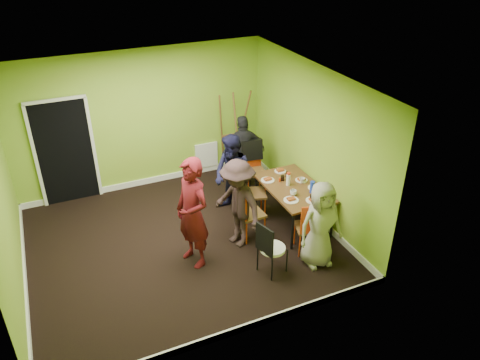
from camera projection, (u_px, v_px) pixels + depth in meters
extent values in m
plane|color=black|center=(182.00, 242.00, 8.02)|extent=(5.00, 5.00, 0.00)
cube|color=#8DB02D|center=(142.00, 121.00, 9.12)|extent=(5.00, 0.04, 2.80)
cube|color=#8DB02D|center=(233.00, 252.00, 5.55)|extent=(5.00, 0.04, 2.80)
cube|color=#8DB02D|center=(2.00, 205.00, 6.45)|extent=(0.04, 4.50, 2.80)
cube|color=#8DB02D|center=(313.00, 143.00, 8.23)|extent=(0.04, 4.50, 2.80)
cube|color=white|center=(170.00, 84.00, 6.65)|extent=(5.00, 4.50, 0.04)
cube|color=black|center=(65.00, 153.00, 8.75)|extent=(1.00, 0.05, 2.04)
cube|color=white|center=(206.00, 155.00, 10.05)|extent=(0.50, 0.04, 0.55)
cylinder|color=black|center=(293.00, 231.00, 7.69)|extent=(0.04, 0.04, 0.71)
cylinder|color=black|center=(332.00, 220.00, 7.97)|extent=(0.04, 0.04, 0.71)
cylinder|color=black|center=(256.00, 192.00, 8.79)|extent=(0.04, 0.04, 0.71)
cylinder|color=black|center=(292.00, 184.00, 9.07)|extent=(0.04, 0.04, 0.71)
cube|color=brown|center=(294.00, 188.00, 8.19)|extent=(0.90, 1.50, 0.04)
cylinder|color=#CF4213|center=(242.00, 200.00, 8.76)|extent=(0.03, 0.03, 0.48)
cylinder|color=#CF4213|center=(245.00, 211.00, 8.44)|extent=(0.03, 0.03, 0.48)
cylinder|color=#CF4213|center=(261.00, 199.00, 8.80)|extent=(0.03, 0.03, 0.48)
cylinder|color=#CF4213|center=(265.00, 209.00, 8.49)|extent=(0.03, 0.03, 0.48)
cube|color=brown|center=(254.00, 193.00, 8.50)|extent=(0.53, 0.53, 0.04)
cube|color=#CF4213|center=(243.00, 180.00, 8.34)|extent=(0.14, 0.40, 0.53)
cylinder|color=#CF4213|center=(237.00, 222.00, 8.13)|extent=(0.03, 0.03, 0.47)
cylinder|color=#CF4213|center=(246.00, 233.00, 7.86)|extent=(0.03, 0.03, 0.47)
cylinder|color=#CF4213|center=(255.00, 217.00, 8.27)|extent=(0.03, 0.03, 0.47)
cylinder|color=#CF4213|center=(265.00, 228.00, 8.00)|extent=(0.03, 0.03, 0.47)
cube|color=brown|center=(251.00, 214.00, 7.95)|extent=(0.44, 0.44, 0.04)
cube|color=#CF4213|center=(241.00, 203.00, 7.73)|extent=(0.05, 0.39, 0.52)
cylinder|color=#CF4213|center=(260.00, 177.00, 9.57)|extent=(0.03, 0.03, 0.46)
cylinder|color=#CF4213|center=(243.00, 179.00, 9.48)|extent=(0.03, 0.03, 0.46)
cylinder|color=#CF4213|center=(265.00, 185.00, 9.27)|extent=(0.03, 0.03, 0.46)
cylinder|color=#CF4213|center=(248.00, 187.00, 9.19)|extent=(0.03, 0.03, 0.46)
cube|color=brown|center=(254.00, 172.00, 9.26)|extent=(0.47, 0.47, 0.04)
cube|color=#CF4213|center=(252.00, 155.00, 9.29)|extent=(0.39, 0.09, 0.52)
cylinder|color=#CF4213|center=(300.00, 245.00, 7.57)|extent=(0.03, 0.03, 0.45)
cylinder|color=#CF4213|center=(320.00, 244.00, 7.62)|extent=(0.03, 0.03, 0.45)
cylinder|color=#CF4213|center=(295.00, 233.00, 7.87)|extent=(0.03, 0.03, 0.45)
cylinder|color=#CF4213|center=(314.00, 232.00, 7.91)|extent=(0.03, 0.03, 0.45)
cube|color=brown|center=(308.00, 227.00, 7.63)|extent=(0.50, 0.50, 0.04)
cube|color=#CF4213|center=(313.00, 220.00, 7.33)|extent=(0.37, 0.13, 0.50)
cylinder|color=black|center=(258.00, 259.00, 7.29)|extent=(0.02, 0.02, 0.43)
cylinder|color=black|center=(272.00, 269.00, 7.08)|extent=(0.02, 0.02, 0.43)
cylinder|color=black|center=(272.00, 251.00, 7.47)|extent=(0.02, 0.02, 0.43)
cylinder|color=black|center=(287.00, 260.00, 7.26)|extent=(0.02, 0.02, 0.43)
cylinder|color=white|center=(273.00, 248.00, 7.17)|extent=(0.40, 0.40, 0.05)
cube|color=black|center=(265.00, 240.00, 6.94)|extent=(0.13, 0.35, 0.47)
cylinder|color=brown|center=(222.00, 133.00, 9.83)|extent=(0.26, 0.42, 1.82)
cylinder|color=brown|center=(242.00, 129.00, 10.00)|extent=(0.26, 0.42, 1.82)
cylinder|color=brown|center=(237.00, 136.00, 9.70)|extent=(0.04, 0.41, 1.78)
cube|color=brown|center=(233.00, 134.00, 9.90)|extent=(0.49, 0.04, 0.04)
cylinder|color=white|center=(268.00, 180.00, 8.37)|extent=(0.24, 0.24, 0.01)
cylinder|color=white|center=(291.00, 200.00, 7.78)|extent=(0.25, 0.25, 0.01)
cylinder|color=white|center=(280.00, 171.00, 8.67)|extent=(0.22, 0.22, 0.01)
cylinder|color=white|center=(313.00, 200.00, 7.77)|extent=(0.25, 0.25, 0.01)
cylinder|color=white|center=(301.00, 180.00, 8.37)|extent=(0.22, 0.22, 0.01)
cylinder|color=white|center=(315.00, 188.00, 8.14)|extent=(0.27, 0.27, 0.01)
cylinder|color=white|center=(288.00, 180.00, 8.18)|extent=(0.07, 0.07, 0.22)
cylinder|color=#1A38C4|center=(312.00, 187.00, 7.96)|extent=(0.08, 0.08, 0.21)
cylinder|color=#CF4213|center=(280.00, 180.00, 8.32)|extent=(0.03, 0.03, 0.08)
cylinder|color=black|center=(283.00, 178.00, 8.36)|extent=(0.07, 0.07, 0.09)
cylinder|color=black|center=(287.00, 174.00, 8.47)|extent=(0.06, 0.06, 0.10)
cylinder|color=black|center=(312.00, 198.00, 7.77)|extent=(0.06, 0.06, 0.10)
imported|color=white|center=(293.00, 193.00, 7.92)|extent=(0.12, 0.12, 0.09)
imported|color=white|center=(302.00, 180.00, 8.28)|extent=(0.10, 0.10, 0.10)
imported|color=#560E15|center=(193.00, 213.00, 7.14)|extent=(0.63, 0.77, 1.83)
imported|color=black|center=(233.00, 176.00, 8.45)|extent=(0.84, 0.93, 1.57)
imported|color=black|center=(238.00, 204.00, 7.63)|extent=(0.86, 1.14, 1.57)
imported|color=black|center=(243.00, 152.00, 9.37)|extent=(0.93, 0.48, 1.52)
imported|color=gray|center=(320.00, 225.00, 7.21)|extent=(0.74, 0.51, 1.46)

